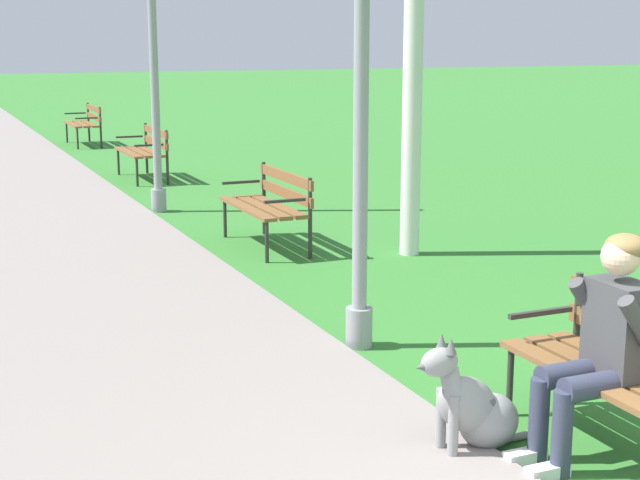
% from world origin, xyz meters
% --- Properties ---
extents(park_bench_near, '(0.55, 1.50, 0.85)m').
position_xyz_m(park_bench_near, '(0.34, 1.38, 0.51)').
color(park_bench_near, brown).
rests_on(park_bench_near, ground).
extents(park_bench_mid, '(0.55, 1.50, 0.85)m').
position_xyz_m(park_bench_mid, '(0.38, 7.12, 0.51)').
color(park_bench_mid, brown).
rests_on(park_bench_mid, ground).
extents(park_bench_far, '(0.55, 1.50, 0.85)m').
position_xyz_m(park_bench_far, '(0.32, 12.67, 0.51)').
color(park_bench_far, brown).
rests_on(park_bench_far, ground).
extents(park_bench_furthest, '(0.55, 1.50, 0.85)m').
position_xyz_m(park_bench_furthest, '(0.32, 18.08, 0.51)').
color(park_bench_furthest, brown).
rests_on(park_bench_furthest, ground).
extents(person_seated_on_near_bench, '(0.74, 0.49, 1.25)m').
position_xyz_m(person_seated_on_near_bench, '(0.13, 1.38, 0.68)').
color(person_seated_on_near_bench, '#33384C').
rests_on(person_seated_on_near_bench, ground).
extents(dog_grey, '(0.83, 0.30, 0.71)m').
position_xyz_m(dog_grey, '(-0.44, 1.72, 0.26)').
color(dog_grey, gray).
rests_on(dog_grey, ground).
extents(lamp_post_near, '(0.24, 0.24, 4.16)m').
position_xyz_m(lamp_post_near, '(-0.22, 3.63, 2.15)').
color(lamp_post_near, gray).
rests_on(lamp_post_near, ground).
extents(lamp_post_mid, '(0.24, 0.24, 4.56)m').
position_xyz_m(lamp_post_mid, '(-0.21, 9.74, 2.36)').
color(lamp_post_mid, gray).
rests_on(lamp_post_mid, ground).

